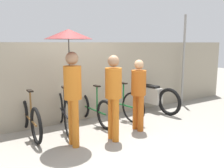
{
  "coord_description": "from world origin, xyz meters",
  "views": [
    {
      "loc": [
        -2.38,
        -3.78,
        1.9
      ],
      "look_at": [
        0.58,
        0.78,
        1.0
      ],
      "focal_mm": 40.0,
      "sensor_mm": 36.0,
      "label": 1
    }
  ],
  "objects_px": {
    "parked_bicycle_1": "(63,111)",
    "pedestrian_center": "(113,91)",
    "parked_bicycle_3": "(118,103)",
    "pedestrian_trailing": "(139,90)",
    "parked_bicycle_2": "(93,109)",
    "parked_bicycle_0": "(29,118)",
    "motorcycle": "(150,96)",
    "pedestrian_leading": "(70,59)"
  },
  "relations": [
    {
      "from": "parked_bicycle_3",
      "to": "pedestrian_trailing",
      "type": "distance_m",
      "value": 1.11
    },
    {
      "from": "parked_bicycle_0",
      "to": "parked_bicycle_3",
      "type": "height_order",
      "value": "parked_bicycle_0"
    },
    {
      "from": "parked_bicycle_1",
      "to": "pedestrian_leading",
      "type": "xyz_separation_m",
      "value": [
        -0.19,
        -0.9,
        1.22
      ]
    },
    {
      "from": "parked_bicycle_0",
      "to": "pedestrian_leading",
      "type": "bearing_deg",
      "value": -147.01
    },
    {
      "from": "parked_bicycle_2",
      "to": "pedestrian_leading",
      "type": "xyz_separation_m",
      "value": [
        -0.93,
        -0.9,
        1.26
      ]
    },
    {
      "from": "parked_bicycle_1",
      "to": "pedestrian_center",
      "type": "xyz_separation_m",
      "value": [
        0.57,
        -1.15,
        0.58
      ]
    },
    {
      "from": "parked_bicycle_0",
      "to": "pedestrian_center",
      "type": "bearing_deg",
      "value": -129.81
    },
    {
      "from": "pedestrian_trailing",
      "to": "parked_bicycle_1",
      "type": "bearing_deg",
      "value": 144.84
    },
    {
      "from": "parked_bicycle_2",
      "to": "pedestrian_trailing",
      "type": "xyz_separation_m",
      "value": [
        0.6,
        -0.96,
        0.55
      ]
    },
    {
      "from": "pedestrian_center",
      "to": "pedestrian_trailing",
      "type": "xyz_separation_m",
      "value": [
        0.77,
        0.18,
        -0.08
      ]
    },
    {
      "from": "pedestrian_center",
      "to": "parked_bicycle_3",
      "type": "bearing_deg",
      "value": 55.81
    },
    {
      "from": "parked_bicycle_1",
      "to": "pedestrian_center",
      "type": "height_order",
      "value": "pedestrian_center"
    },
    {
      "from": "pedestrian_trailing",
      "to": "pedestrian_leading",
      "type": "bearing_deg",
      "value": 177.96
    },
    {
      "from": "motorcycle",
      "to": "pedestrian_center",
      "type": "bearing_deg",
      "value": 113.97
    },
    {
      "from": "parked_bicycle_1",
      "to": "parked_bicycle_2",
      "type": "relative_size",
      "value": 0.98
    },
    {
      "from": "parked_bicycle_0",
      "to": "pedestrian_leading",
      "type": "relative_size",
      "value": 0.83
    },
    {
      "from": "parked_bicycle_0",
      "to": "motorcycle",
      "type": "bearing_deg",
      "value": -86.63
    },
    {
      "from": "parked_bicycle_2",
      "to": "parked_bicycle_3",
      "type": "distance_m",
      "value": 0.74
    },
    {
      "from": "parked_bicycle_1",
      "to": "pedestrian_trailing",
      "type": "height_order",
      "value": "pedestrian_trailing"
    },
    {
      "from": "parked_bicycle_0",
      "to": "pedestrian_leading",
      "type": "height_order",
      "value": "pedestrian_leading"
    },
    {
      "from": "pedestrian_leading",
      "to": "pedestrian_trailing",
      "type": "bearing_deg",
      "value": 0.56
    },
    {
      "from": "parked_bicycle_1",
      "to": "parked_bicycle_2",
      "type": "bearing_deg",
      "value": -78.22
    },
    {
      "from": "pedestrian_center",
      "to": "pedestrian_trailing",
      "type": "height_order",
      "value": "pedestrian_center"
    },
    {
      "from": "parked_bicycle_1",
      "to": "parked_bicycle_3",
      "type": "height_order",
      "value": "parked_bicycle_1"
    },
    {
      "from": "pedestrian_leading",
      "to": "parked_bicycle_2",
      "type": "bearing_deg",
      "value": 46.96
    },
    {
      "from": "pedestrian_leading",
      "to": "pedestrian_trailing",
      "type": "xyz_separation_m",
      "value": [
        1.53,
        -0.07,
        -0.72
      ]
    },
    {
      "from": "parked_bicycle_3",
      "to": "pedestrian_leading",
      "type": "relative_size",
      "value": 0.83
    },
    {
      "from": "parked_bicycle_2",
      "to": "motorcycle",
      "type": "relative_size",
      "value": 0.84
    },
    {
      "from": "pedestrian_center",
      "to": "motorcycle",
      "type": "height_order",
      "value": "pedestrian_center"
    },
    {
      "from": "pedestrian_trailing",
      "to": "parked_bicycle_3",
      "type": "bearing_deg",
      "value": 82.19
    },
    {
      "from": "parked_bicycle_3",
      "to": "pedestrian_center",
      "type": "distance_m",
      "value": 1.59
    },
    {
      "from": "parked_bicycle_2",
      "to": "pedestrian_trailing",
      "type": "distance_m",
      "value": 1.26
    },
    {
      "from": "parked_bicycle_0",
      "to": "motorcycle",
      "type": "distance_m",
      "value": 3.39
    },
    {
      "from": "parked_bicycle_0",
      "to": "parked_bicycle_2",
      "type": "xyz_separation_m",
      "value": [
        1.49,
        -0.01,
        -0.02
      ]
    },
    {
      "from": "parked_bicycle_1",
      "to": "pedestrian_leading",
      "type": "height_order",
      "value": "pedestrian_leading"
    },
    {
      "from": "parked_bicycle_3",
      "to": "motorcycle",
      "type": "distance_m",
      "value": 1.16
    },
    {
      "from": "motorcycle",
      "to": "parked_bicycle_0",
      "type": "bearing_deg",
      "value": 84.33
    },
    {
      "from": "parked_bicycle_0",
      "to": "motorcycle",
      "type": "height_order",
      "value": "parked_bicycle_0"
    },
    {
      "from": "parked_bicycle_1",
      "to": "pedestrian_trailing",
      "type": "xyz_separation_m",
      "value": [
        1.34,
        -0.96,
        0.5
      ]
    },
    {
      "from": "parked_bicycle_1",
      "to": "pedestrian_trailing",
      "type": "bearing_deg",
      "value": -113.89
    },
    {
      "from": "parked_bicycle_2",
      "to": "parked_bicycle_0",
      "type": "bearing_deg",
      "value": 87.31
    },
    {
      "from": "parked_bicycle_2",
      "to": "motorcycle",
      "type": "bearing_deg",
      "value": -88.6
    }
  ]
}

